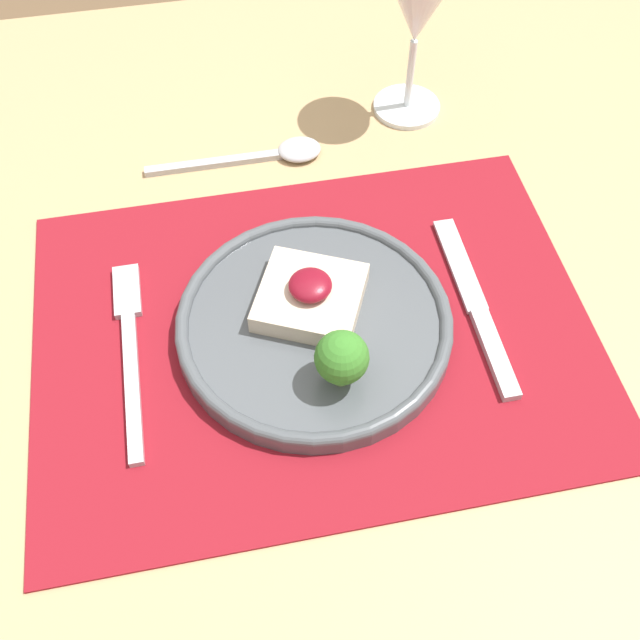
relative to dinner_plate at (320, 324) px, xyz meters
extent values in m
plane|color=brown|center=(0.00, 0.00, -0.79)|extent=(8.00, 8.00, 0.00)
cube|color=tan|center=(0.00, 0.00, -0.03)|extent=(1.41, 1.10, 0.03)
cylinder|color=tan|center=(0.63, 0.49, -0.42)|extent=(0.06, 0.06, 0.74)
cube|color=maroon|center=(0.00, 0.00, -0.02)|extent=(0.49, 0.37, 0.00)
cylinder|color=#4C5156|center=(0.00, 0.00, -0.01)|extent=(0.24, 0.24, 0.02)
torus|color=#4C5156|center=(0.00, 0.00, 0.00)|extent=(0.24, 0.24, 0.01)
cube|color=beige|center=(0.00, 0.02, 0.01)|extent=(0.12, 0.11, 0.02)
ellipsoid|color=maroon|center=(0.00, 0.02, 0.03)|extent=(0.04, 0.04, 0.02)
cylinder|color=#84B256|center=(0.01, -0.06, 0.01)|extent=(0.01, 0.01, 0.02)
sphere|color=#387A28|center=(0.01, -0.06, 0.03)|extent=(0.04, 0.04, 0.04)
cube|color=#B2B2B7|center=(-0.17, -0.02, -0.01)|extent=(0.01, 0.15, 0.01)
cube|color=#B2B2B7|center=(-0.17, 0.08, -0.01)|extent=(0.02, 0.06, 0.01)
cube|color=#B2B2B7|center=(0.14, -0.05, -0.01)|extent=(0.02, 0.09, 0.01)
cube|color=#B2B2B7|center=(0.14, 0.05, -0.01)|extent=(0.02, 0.11, 0.00)
cube|color=#B2B2B7|center=(-0.07, 0.24, -0.01)|extent=(0.15, 0.01, 0.01)
ellipsoid|color=#B2B2B7|center=(0.02, 0.24, -0.01)|extent=(0.05, 0.04, 0.01)
cylinder|color=white|center=(0.16, 0.29, -0.01)|extent=(0.08, 0.08, 0.01)
cylinder|color=white|center=(0.16, 0.29, 0.03)|extent=(0.01, 0.01, 0.08)
cone|color=white|center=(0.16, 0.29, 0.11)|extent=(0.08, 0.08, 0.09)
camera|label=1|loc=(-0.07, -0.37, 0.53)|focal=42.00mm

